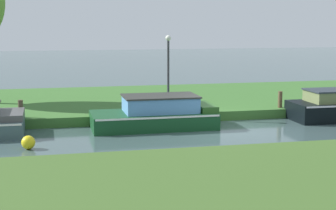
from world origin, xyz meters
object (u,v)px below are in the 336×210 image
(mooring_post_near, at_px, (280,99))
(lamp_post, at_px, (168,64))
(channel_buoy, at_px, (28,142))
(mooring_post_far, at_px, (21,109))
(forest_narrowboat, at_px, (157,114))

(mooring_post_near, bearing_deg, lamp_post, 173.80)
(mooring_post_near, relative_size, channel_buoy, 1.58)
(channel_buoy, bearing_deg, mooring_post_far, 95.53)
(forest_narrowboat, distance_m, mooring_post_far, 5.44)
(lamp_post, height_order, mooring_post_far, lamp_post)
(lamp_post, xyz_separation_m, mooring_post_near, (4.99, -0.54, -1.64))
(forest_narrowboat, relative_size, mooring_post_near, 6.71)
(mooring_post_far, bearing_deg, forest_narrowboat, -13.44)
(forest_narrowboat, distance_m, channel_buoy, 5.58)
(mooring_post_far, xyz_separation_m, channel_buoy, (0.38, -3.90, -0.52))
(mooring_post_near, bearing_deg, channel_buoy, -160.14)
(mooring_post_near, bearing_deg, forest_narrowboat, -167.88)
(mooring_post_far, distance_m, channel_buoy, 3.95)
(mooring_post_near, xyz_separation_m, channel_buoy, (-10.80, -3.90, -0.53))
(forest_narrowboat, xyz_separation_m, mooring_post_far, (-5.29, 1.26, 0.22))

